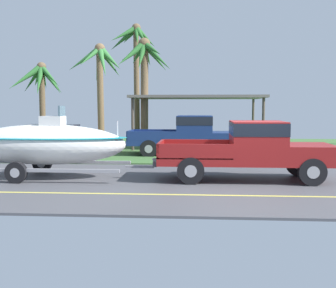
# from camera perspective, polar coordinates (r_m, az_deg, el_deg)

# --- Properties ---
(ground) EXTENTS (36.00, 22.00, 0.11)m
(ground) POSITION_cam_1_polar(r_m,az_deg,el_deg) (21.37, 7.73, -1.29)
(ground) COLOR #4C4C51
(pickup_truck_towing) EXTENTS (5.56, 2.01, 1.83)m
(pickup_truck_towing) POSITION_cam_1_polar(r_m,az_deg,el_deg) (13.65, 11.50, -0.44)
(pickup_truck_towing) COLOR maroon
(pickup_truck_towing) RESTS_ON ground
(boat_on_trailer) EXTENTS (6.40, 2.37, 2.31)m
(boat_on_trailer) POSITION_cam_1_polar(r_m,az_deg,el_deg) (14.41, -15.95, 0.01)
(boat_on_trailer) COLOR gray
(boat_on_trailer) RESTS_ON ground
(parked_pickup_background) EXTENTS (5.59, 1.98, 1.88)m
(parked_pickup_background) POSITION_cam_1_polar(r_m,az_deg,el_deg) (20.12, 3.41, 1.37)
(parked_pickup_background) COLOR navy
(parked_pickup_background) RESTS_ON ground
(parked_sedan_near) EXTENTS (4.65, 1.95, 1.38)m
(parked_sedan_near) POSITION_cam_1_polar(r_m,az_deg,el_deg) (22.90, -14.78, 0.73)
(parked_sedan_near) COLOR #B21E19
(parked_sedan_near) RESTS_ON ground
(carport_awning) EXTENTS (7.10, 4.63, 2.89)m
(carport_awning) POSITION_cam_1_polar(r_m,az_deg,el_deg) (23.98, 3.92, 6.03)
(carport_awning) COLOR #4C4238
(carport_awning) RESTS_ON ground
(palm_tree_near_left) EXTENTS (2.83, 2.99, 5.37)m
(palm_tree_near_left) POSITION_cam_1_polar(r_m,az_deg,el_deg) (21.69, -8.93, 9.45)
(palm_tree_near_left) COLOR brown
(palm_tree_near_left) RESTS_ON ground
(palm_tree_near_right) EXTENTS (2.90, 2.41, 7.22)m
(palm_tree_near_right) POSITION_cam_1_polar(r_m,az_deg,el_deg) (26.34, -4.43, 12.14)
(palm_tree_near_right) COLOR brown
(palm_tree_near_right) RESTS_ON ground
(palm_tree_mid) EXTENTS (3.13, 2.93, 4.77)m
(palm_tree_mid) POSITION_cam_1_polar(r_m,az_deg,el_deg) (25.25, -16.46, 7.69)
(palm_tree_mid) COLOR brown
(palm_tree_mid) RESTS_ON ground
(palm_tree_far_left) EXTENTS (2.91, 2.83, 5.85)m
(palm_tree_far_left) POSITION_cam_1_polar(r_m,az_deg,el_deg) (22.73, -3.19, 10.25)
(palm_tree_far_left) COLOR brown
(palm_tree_far_left) RESTS_ON ground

